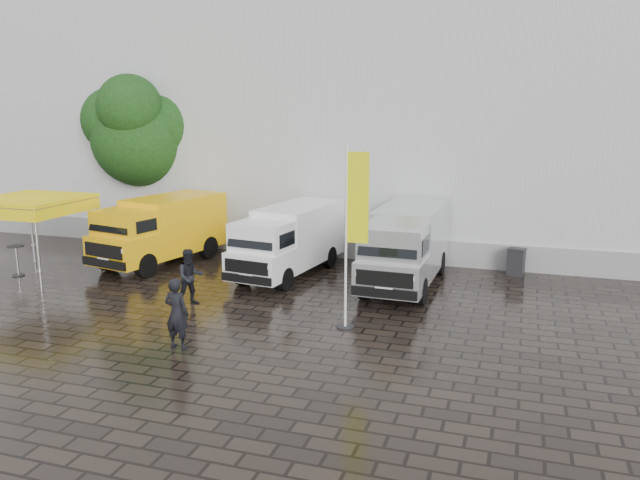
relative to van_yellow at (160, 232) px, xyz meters
The scene contains 13 objects.
ground 9.09m from the van_yellow, 31.39° to the right, with size 120.00×120.00×0.00m, color black.
exhibition_hall 15.61m from the van_yellow, 49.46° to the left, with size 44.00×16.00×12.00m, color silver.
hall_plinth 10.25m from the van_yellow, 18.64° to the left, with size 44.00×0.15×1.00m, color gray.
van_yellow is the anchor object (origin of this frame).
van_white 5.44m from the van_yellow, ahead, with size 1.94×5.83×2.53m, color white, non-canonical shape.
van_silver 9.83m from the van_yellow, ahead, with size 2.09×6.26×2.71m, color silver, non-canonical shape.
canopy_tent 4.82m from the van_yellow, 139.77° to the right, with size 3.40×3.40×2.94m.
flagpole 10.48m from the van_yellow, 27.59° to the right, with size 0.88×0.50×5.19m.
tree 6.23m from the van_yellow, 130.55° to the left, with size 4.38×4.38×7.86m.
cocktail_table 5.28m from the van_yellow, 141.94° to the right, with size 0.60×0.60×1.15m, color black.
wheelie_bin 13.78m from the van_yellow, 11.07° to the left, with size 0.62×0.62×1.03m, color black.
person_front 9.31m from the van_yellow, 55.36° to the right, with size 0.69×0.45×1.89m, color black.
person_tent 5.67m from the van_yellow, 48.65° to the right, with size 0.87×0.68×1.79m, color black.
Camera 1 is at (5.89, -16.36, 6.14)m, focal length 35.00 mm.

